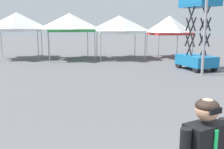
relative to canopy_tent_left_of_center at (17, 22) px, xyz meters
The scene contains 5 objects.
canopy_tent_left_of_center is the anchor object (origin of this frame).
canopy_tent_far_left 4.20m from the canopy_tent_left_of_center, 19.07° to the right, with size 3.53×3.53×3.49m.
canopy_tent_center 7.97m from the canopy_tent_left_of_center, 13.39° to the right, with size 3.68×3.68×3.32m.
canopy_tent_far_right 12.09m from the canopy_tent_left_of_center, ahead, with size 3.03×3.03×3.36m.
scissor_lift 13.56m from the canopy_tent_left_of_center, 36.46° to the right, with size 1.63×2.43×4.24m.
Camera 1 is at (-1.26, -1.53, 2.47)m, focal length 41.36 mm.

